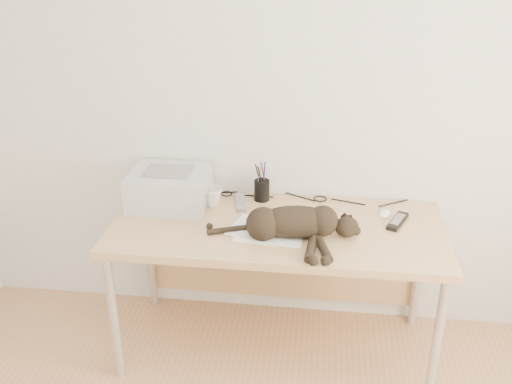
# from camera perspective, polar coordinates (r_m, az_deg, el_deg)

# --- Properties ---
(wall_back) EXTENTS (3.50, 0.00, 3.50)m
(wall_back) POSITION_cam_1_polar(r_m,az_deg,el_deg) (2.87, 2.95, 9.98)
(wall_back) COLOR silver
(wall_back) RESTS_ON floor
(desk) EXTENTS (1.60, 0.70, 0.74)m
(desk) POSITION_cam_1_polar(r_m,az_deg,el_deg) (2.89, 2.24, -4.87)
(desk) COLOR tan
(desk) RESTS_ON floor
(printer) EXTENTS (0.39, 0.34, 0.19)m
(printer) POSITION_cam_1_polar(r_m,az_deg,el_deg) (2.95, -8.64, 0.43)
(printer) COLOR silver
(printer) RESTS_ON desk
(papers) EXTENTS (0.38, 0.30, 0.01)m
(papers) POSITION_cam_1_polar(r_m,az_deg,el_deg) (2.68, 1.11, -3.96)
(papers) COLOR white
(papers) RESTS_ON desk
(cat) EXTENTS (0.71, 0.33, 0.16)m
(cat) POSITION_cam_1_polar(r_m,az_deg,el_deg) (2.61, 3.48, -3.21)
(cat) COLOR black
(cat) RESTS_ON desk
(mug) EXTENTS (0.14, 0.14, 0.10)m
(mug) POSITION_cam_1_polar(r_m,az_deg,el_deg) (2.93, -4.37, -0.47)
(mug) COLOR silver
(mug) RESTS_ON desk
(pen_cup) EXTENTS (0.08, 0.08, 0.21)m
(pen_cup) POSITION_cam_1_polar(r_m,az_deg,el_deg) (2.97, 0.58, 0.23)
(pen_cup) COLOR black
(pen_cup) RESTS_ON desk
(remote_grey) EXTENTS (0.09, 0.19, 0.02)m
(remote_grey) POSITION_cam_1_polar(r_m,az_deg,el_deg) (2.94, -1.57, -1.07)
(remote_grey) COLOR gray
(remote_grey) RESTS_ON desk
(remote_black) EXTENTS (0.12, 0.20, 0.02)m
(remote_black) POSITION_cam_1_polar(r_m,az_deg,el_deg) (2.84, 13.97, -2.86)
(remote_black) COLOR black
(remote_black) RESTS_ON desk
(mouse) EXTENTS (0.08, 0.11, 0.03)m
(mouse) POSITION_cam_1_polar(r_m,az_deg,el_deg) (2.91, 12.78, -1.97)
(mouse) COLOR white
(mouse) RESTS_ON desk
(cable_tangle) EXTENTS (1.36, 0.07, 0.01)m
(cable_tangle) POSITION_cam_1_polar(r_m,az_deg,el_deg) (3.02, 2.65, -0.47)
(cable_tangle) COLOR black
(cable_tangle) RESTS_ON desk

